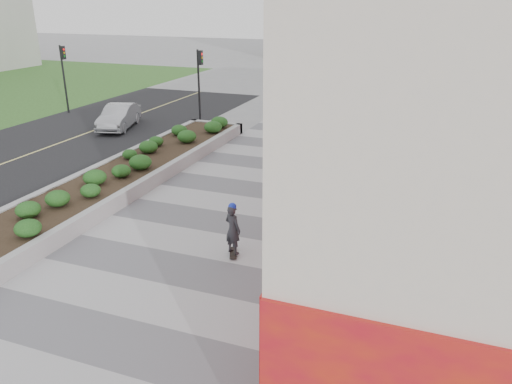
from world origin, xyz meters
TOP-DOWN VIEW (x-y plane):
  - ground at (0.00, 0.00)m, footprint 160.00×160.00m
  - walkway at (0.00, 3.00)m, footprint 8.00×36.00m
  - building at (6.98, 8.98)m, footprint 6.04×24.08m
  - planter at (-5.50, 7.00)m, footprint 3.00×18.00m
  - traffic_signal_near at (-7.23, 17.50)m, footprint 0.33×0.28m
  - traffic_signal_far at (-16.43, 17.00)m, footprint 0.33×0.28m
  - manhole_cover at (0.50, 3.00)m, footprint 0.44×0.44m
  - skateboarder at (0.94, 3.08)m, footprint 0.63×0.74m
  - car_silver at (-10.95, 14.65)m, footprint 2.48×4.26m

SIDE VIEW (x-z plane):
  - ground at x=0.00m, z-range 0.00..0.00m
  - manhole_cover at x=0.50m, z-range 0.00..0.01m
  - walkway at x=0.00m, z-range 0.00..0.01m
  - planter at x=-5.50m, z-range -0.03..0.87m
  - car_silver at x=-10.95m, z-range 0.00..1.33m
  - skateboarder at x=0.94m, z-range 0.01..1.63m
  - traffic_signal_near at x=-7.23m, z-range 0.66..4.86m
  - traffic_signal_far at x=-16.43m, z-range 0.66..4.86m
  - building at x=6.98m, z-range -0.02..7.98m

